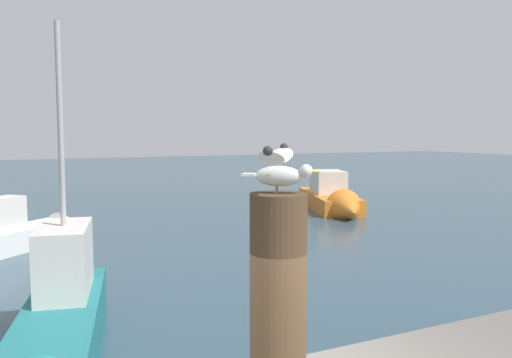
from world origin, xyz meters
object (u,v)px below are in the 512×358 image
Objects in this scene: mooring_post at (278,302)px; boat_white at (19,232)px; boat_teal at (59,325)px; seagull at (280,169)px; boat_orange at (334,199)px.

boat_white reaches higher than mooring_post.
boat_teal is (0.22, -7.85, 0.13)m from boat_white.
seagull is 0.08× the size of boat_orange.
seagull is (0.00, -0.00, 0.66)m from mooring_post.
boat_orange is (10.36, 14.48, -2.44)m from seagull.
seagull is 0.12× the size of boat_white.
seagull is at bearing -36.93° from mooring_post.
mooring_post is 0.66m from seagull.
boat_teal is 0.78× the size of boat_orange.
seagull is 17.97m from boat_orange.
seagull is at bearing -125.57° from boat_orange.
boat_teal is at bearing 97.24° from seagull.
boat_white is at bearing 91.62° from boat_teal.
boat_orange is at bearing 54.43° from seagull.
boat_orange is (10.36, 14.48, -1.78)m from mooring_post.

